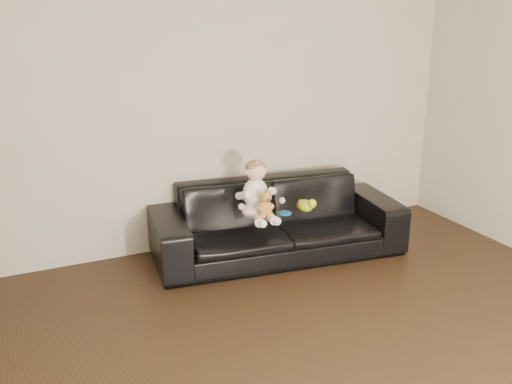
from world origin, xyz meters
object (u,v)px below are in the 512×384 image
baby (257,193)px  toy_rattle (301,205)px  toy_blue_disc (285,213)px  toy_green (306,206)px  teddy_bear (266,204)px  sofa (277,220)px

baby → toy_rattle: size_ratio=6.34×
toy_blue_disc → toy_green: bearing=-5.1°
teddy_bear → toy_green: (0.43, 0.11, -0.11)m
baby → teddy_bear: bearing=-73.7°
toy_rattle → baby: bearing=-176.7°
toy_rattle → teddy_bear: bearing=-157.7°
toy_green → toy_rattle: 0.06m
sofa → toy_rattle: bearing=-19.8°
sofa → toy_green: (0.19, -0.15, 0.15)m
teddy_bear → toy_green: teddy_bear is taller
teddy_bear → toy_rattle: (0.42, 0.17, -0.13)m
sofa → toy_rattle: sofa is taller
teddy_bear → toy_green: size_ratio=1.47×
baby → toy_rattle: baby is taller
sofa → toy_green: bearing=-31.0°
sofa → toy_green: sofa is taller
teddy_bear → toy_green: bearing=32.1°
sofa → baby: baby is taller
toy_green → toy_rattle: bearing=100.6°
sofa → baby: 0.42m
toy_rattle → toy_blue_disc: bearing=-166.2°
baby → teddy_bear: 0.16m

